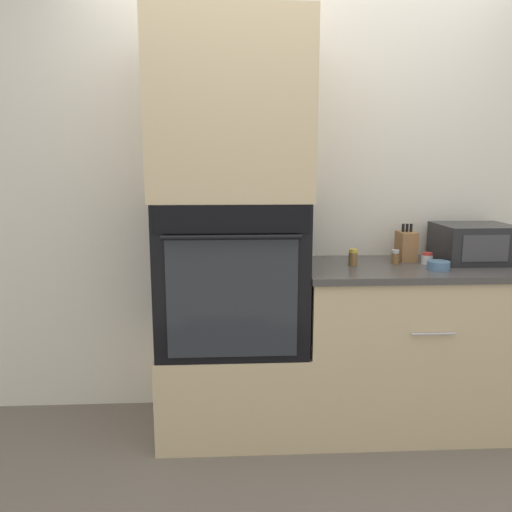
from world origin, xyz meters
TOP-DOWN VIEW (x-y plane):
  - ground_plane at (0.00, 0.00)m, footprint 12.00×12.00m
  - wall_back at (0.00, 0.63)m, footprint 8.00×0.05m
  - oven_cabinet_base at (-0.39, 0.30)m, footprint 0.79×0.60m
  - wall_oven at (-0.39, 0.30)m, footprint 0.76×0.64m
  - oven_cabinet_upper at (-0.39, 0.30)m, footprint 0.79×0.60m
  - counter_unit at (0.59, 0.30)m, footprint 1.20×0.63m
  - microwave at (0.96, 0.38)m, footprint 0.40×0.35m
  - knife_block at (0.59, 0.43)m, footprint 0.09×0.14m
  - bowl at (0.67, 0.18)m, footprint 0.12×0.12m
  - condiment_jar_near at (0.50, 0.33)m, footprint 0.04×0.04m
  - condiment_jar_mid at (0.67, 0.33)m, footprint 0.06×0.06m
  - condiment_jar_far at (0.26, 0.31)m, footprint 0.05×0.05m

SIDE VIEW (x-z plane):
  - ground_plane at x=0.00m, z-range 0.00..0.00m
  - oven_cabinet_base at x=-0.39m, z-range 0.00..0.49m
  - counter_unit at x=0.59m, z-range 0.00..0.92m
  - wall_oven at x=-0.39m, z-range 0.49..1.27m
  - bowl at x=0.67m, z-range 0.92..0.96m
  - condiment_jar_mid at x=0.67m, z-range 0.92..0.98m
  - condiment_jar_near at x=0.50m, z-range 0.92..0.99m
  - condiment_jar_far at x=0.26m, z-range 0.92..1.00m
  - knife_block at x=0.59m, z-range 0.90..1.10m
  - microwave at x=0.96m, z-range 0.92..1.13m
  - wall_back at x=0.00m, z-range 0.00..2.50m
  - oven_cabinet_upper at x=-0.39m, z-range 1.27..2.15m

